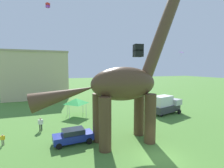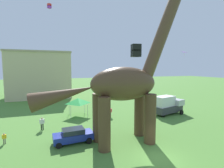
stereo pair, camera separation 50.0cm
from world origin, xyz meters
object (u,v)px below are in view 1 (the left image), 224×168
at_px(person_near_flyer, 109,111).
at_px(festival_canopy_tent, 76,101).
at_px(parked_sedan_left, 73,136).
at_px(kite_trailing, 138,51).
at_px(dinosaur_sculpture, 123,84).
at_px(person_watching_child, 3,139).
at_px(kite_drifting, 181,52).
at_px(person_strolling_adult, 41,123).
at_px(parked_box_truck, 166,105).
at_px(kite_mid_left, 48,5).

relative_size(person_near_flyer, festival_canopy_tent, 0.52).
relative_size(parked_sedan_left, kite_trailing, 4.79).
bearing_deg(dinosaur_sculpture, person_near_flyer, 69.36).
xyz_separation_m(person_watching_child, kite_trailing, (10.81, -9.00, 8.60)).
xyz_separation_m(festival_canopy_tent, kite_drifting, (22.68, 0.97, 8.84)).
bearing_deg(kite_drifting, person_watching_child, -163.95).
distance_m(parked_sedan_left, kite_drifting, 29.06).
xyz_separation_m(parked_sedan_left, kite_drifting, (24.65, 11.18, 10.58)).
bearing_deg(kite_drifting, person_strolling_adult, -167.80).
bearing_deg(parked_box_truck, person_watching_child, 174.35).
bearing_deg(parked_sedan_left, person_watching_child, 159.46).
height_order(parked_sedan_left, person_strolling_adult, person_strolling_adult).
height_order(person_near_flyer, kite_trailing, kite_trailing).
height_order(parked_sedan_left, person_near_flyer, person_near_flyer).
bearing_deg(kite_mid_left, person_watching_child, -140.26).
height_order(dinosaur_sculpture, parked_box_truck, dinosaur_sculpture).
bearing_deg(parked_sedan_left, dinosaur_sculpture, -21.48).
bearing_deg(person_near_flyer, kite_mid_left, 14.13).
distance_m(person_watching_child, festival_canopy_tent, 12.21).
relative_size(person_watching_child, person_strolling_adult, 0.70).
relative_size(dinosaur_sculpture, parked_box_truck, 2.97).
relative_size(dinosaur_sculpture, kite_trailing, 19.63).
distance_m(dinosaur_sculpture, kite_mid_left, 14.36).
height_order(person_watching_child, kite_drifting, kite_drifting).
bearing_deg(person_strolling_adult, dinosaur_sculpture, 0.05).
xyz_separation_m(dinosaur_sculpture, kite_trailing, (-1.28, -5.29, 2.93)).
relative_size(parked_sedan_left, parked_box_truck, 0.72).
bearing_deg(festival_canopy_tent, parked_sedan_left, -100.90).
xyz_separation_m(dinosaur_sculpture, person_near_flyer, (1.66, 9.24, -5.39)).
bearing_deg(parked_sedan_left, parked_box_truck, 15.75).
distance_m(person_near_flyer, festival_canopy_tent, 5.68).
height_order(person_strolling_adult, kite_mid_left, kite_mid_left).
bearing_deg(person_watching_child, kite_trailing, 70.33).
xyz_separation_m(person_watching_child, kite_mid_left, (4.94, 4.11, 15.35)).
bearing_deg(festival_canopy_tent, dinosaur_sculpture, -75.06).
xyz_separation_m(dinosaur_sculpture, person_strolling_adult, (-8.53, 6.74, -5.36)).
bearing_deg(kite_trailing, dinosaur_sculpture, 76.36).
distance_m(person_watching_child, kite_trailing, 16.49).
bearing_deg(parked_box_truck, festival_canopy_tent, 149.10).
height_order(parked_box_truck, person_strolling_adult, parked_box_truck).
height_order(person_near_flyer, kite_mid_left, kite_mid_left).
bearing_deg(kite_drifting, kite_mid_left, -169.41).
bearing_deg(person_strolling_adult, person_watching_child, -101.24).
bearing_deg(kite_drifting, parked_sedan_left, -155.59).
bearing_deg(kite_drifting, kite_trailing, -138.98).
bearing_deg(person_strolling_adult, kite_mid_left, 76.45).
bearing_deg(parked_sedan_left, festival_canopy_tent, 75.24).
height_order(person_watching_child, person_near_flyer, person_near_flyer).
distance_m(parked_sedan_left, person_strolling_adult, 6.15).
height_order(parked_box_truck, person_near_flyer, parked_box_truck).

